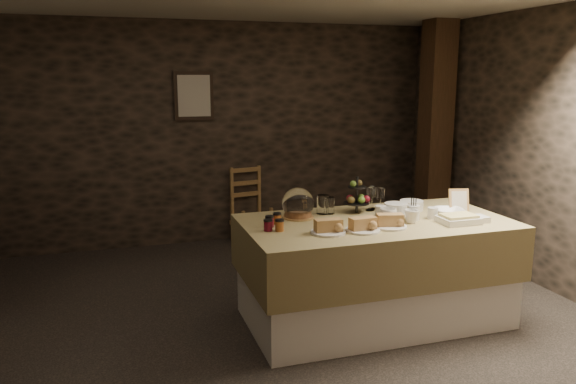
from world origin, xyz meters
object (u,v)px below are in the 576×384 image
object	(u,v)px
chair	(250,209)
timber_column	(435,135)
fruit_stand	(357,198)
buffet_table	(375,263)

from	to	relation	value
chair	timber_column	size ratio (longest dim) A/B	0.27
fruit_stand	timber_column	bearing A→B (deg)	42.21
buffet_table	chair	bearing A→B (deg)	99.44
chair	timber_column	distance (m)	2.36
chair	fruit_stand	distance (m)	2.32
chair	timber_column	world-z (taller)	timber_column
timber_column	fruit_stand	world-z (taller)	timber_column
chair	fruit_stand	world-z (taller)	fruit_stand
timber_column	buffet_table	bearing A→B (deg)	-132.21
buffet_table	timber_column	distance (m)	2.58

